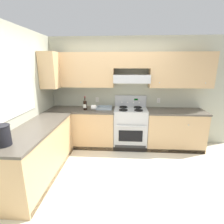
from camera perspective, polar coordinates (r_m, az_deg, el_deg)
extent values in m
plane|color=beige|center=(3.21, -0.58, -20.95)|extent=(7.04, 7.04, 0.00)
cube|color=#B7BAA3|center=(4.26, 7.30, 6.73)|extent=(4.68, 0.12, 2.55)
cube|color=tan|center=(4.08, -9.96, 13.67)|extent=(1.46, 0.34, 0.76)
cube|color=tan|center=(4.16, 22.07, 12.84)|extent=(1.37, 0.34, 0.76)
cube|color=tan|center=(3.97, 6.69, 16.79)|extent=(0.80, 0.34, 0.34)
cube|color=#B7BABC|center=(3.94, 6.53, 11.12)|extent=(0.80, 0.46, 0.17)
cube|color=#B7BABC|center=(3.72, 6.65, 9.73)|extent=(0.80, 0.03, 0.04)
sphere|color=silver|center=(3.92, -10.41, 9.78)|extent=(0.02, 0.02, 0.02)
sphere|color=silver|center=(3.88, 15.60, 9.42)|extent=(0.02, 0.02, 0.02)
sphere|color=silver|center=(4.18, 28.85, 8.49)|extent=(0.02, 0.02, 0.02)
cube|color=silver|center=(4.26, -4.98, 4.15)|extent=(0.08, 0.01, 0.12)
cube|color=silver|center=(4.25, -4.99, 4.42)|extent=(0.03, 0.00, 0.03)
cube|color=silver|center=(4.26, -4.98, 3.84)|extent=(0.03, 0.00, 0.03)
cube|color=silver|center=(4.30, 15.32, 3.75)|extent=(0.08, 0.01, 0.12)
cube|color=silver|center=(4.29, 15.36, 4.03)|extent=(0.03, 0.00, 0.03)
cube|color=silver|center=(4.30, 15.32, 3.45)|extent=(0.03, 0.00, 0.03)
cube|color=#B7BAA3|center=(3.30, -29.78, 2.35)|extent=(0.12, 4.00, 2.55)
cube|color=white|center=(3.23, -29.65, 7.09)|extent=(0.04, 1.00, 0.92)
cube|color=white|center=(3.22, -29.35, 7.11)|extent=(0.01, 0.90, 0.82)
cube|color=white|center=(3.22, -29.31, 7.11)|extent=(0.01, 0.90, 0.02)
cube|color=tan|center=(4.10, -19.39, 13.06)|extent=(0.34, 0.64, 0.76)
cube|color=tan|center=(4.21, -9.77, -5.27)|extent=(1.53, 0.61, 0.87)
cube|color=#51493F|center=(4.08, -10.06, 0.73)|extent=(1.55, 0.63, 0.04)
cube|color=tan|center=(4.27, 20.06, -5.72)|extent=(1.28, 0.61, 0.87)
cube|color=#51493F|center=(4.14, 20.63, 0.18)|extent=(1.31, 0.63, 0.04)
cube|color=black|center=(4.01, 4.31, -12.31)|extent=(3.54, 0.06, 0.09)
sphere|color=silver|center=(3.93, -15.34, -3.35)|extent=(0.03, 0.03, 0.03)
sphere|color=silver|center=(3.97, 24.28, -4.00)|extent=(0.03, 0.03, 0.03)
cube|color=tan|center=(3.30, -23.26, -12.39)|extent=(0.61, 1.89, 0.87)
cube|color=#51493F|center=(3.13, -24.13, -4.94)|extent=(0.63, 1.91, 0.04)
cube|color=black|center=(3.39, -18.14, -18.77)|extent=(0.06, 1.85, 0.09)
cube|color=#B7BABC|center=(4.10, 6.10, -5.43)|extent=(0.76, 0.58, 0.91)
cube|color=black|center=(3.86, 6.22, -8.02)|extent=(0.53, 0.01, 0.26)
cylinder|color=silver|center=(3.75, 6.34, -4.79)|extent=(0.65, 0.02, 0.02)
cube|color=#333333|center=(3.98, 6.10, -11.79)|extent=(0.70, 0.01, 0.11)
cube|color=#B7BABC|center=(3.96, 6.29, 0.86)|extent=(0.76, 0.58, 0.02)
cube|color=#B7BABC|center=(4.20, 6.20, 3.59)|extent=(0.76, 0.04, 0.29)
cube|color=#053F0C|center=(4.18, 8.05, 4.17)|extent=(0.09, 0.01, 0.04)
cylinder|color=black|center=(3.82, 3.83, 0.66)|extent=(0.19, 0.19, 0.02)
cylinder|color=black|center=(3.82, 3.82, 0.58)|extent=(0.07, 0.07, 0.01)
cylinder|color=black|center=(3.83, 8.91, 0.57)|extent=(0.19, 0.19, 0.02)
cylinder|color=black|center=(3.83, 8.91, 0.48)|extent=(0.07, 0.07, 0.01)
cylinder|color=black|center=(4.09, 3.84, 1.65)|extent=(0.19, 0.19, 0.02)
cylinder|color=black|center=(4.09, 3.83, 1.57)|extent=(0.07, 0.07, 0.01)
cylinder|color=black|center=(4.10, 8.59, 1.56)|extent=(0.19, 0.19, 0.02)
cylinder|color=black|center=(4.10, 8.59, 1.48)|extent=(0.07, 0.07, 0.01)
cylinder|color=white|center=(4.18, 3.33, 3.25)|extent=(0.04, 0.02, 0.04)
cylinder|color=white|center=(4.18, 5.26, 3.22)|extent=(0.04, 0.02, 0.04)
cylinder|color=white|center=(4.19, 7.18, 3.18)|extent=(0.04, 0.02, 0.04)
cylinder|color=white|center=(4.20, 9.10, 3.14)|extent=(0.04, 0.02, 0.04)
cylinder|color=black|center=(3.97, -8.99, 2.13)|extent=(0.08, 0.08, 0.20)
cone|color=black|center=(3.95, -9.06, 3.77)|extent=(0.08, 0.08, 0.04)
cylinder|color=black|center=(3.94, -9.10, 4.61)|extent=(0.03, 0.03, 0.08)
cylinder|color=maroon|center=(3.93, -9.12, 5.05)|extent=(0.03, 0.03, 0.02)
cube|color=silver|center=(3.93, -9.12, 1.94)|extent=(0.07, 0.00, 0.09)
cube|color=#9EADB7|center=(4.02, -2.57, 1.14)|extent=(0.28, 0.21, 0.02)
cube|color=#9EADB7|center=(3.89, -2.78, 1.01)|extent=(0.35, 0.01, 0.06)
cube|color=#9EADB7|center=(4.13, -2.39, 1.87)|extent=(0.35, 0.01, 0.06)
cube|color=#9EADB7|center=(4.04, -4.97, 1.49)|extent=(0.01, 0.24, 0.06)
cube|color=#9EADB7|center=(4.00, -0.17, 1.42)|extent=(0.01, 0.24, 0.06)
cylinder|color=black|center=(2.58, -32.82, -6.65)|extent=(0.19, 0.19, 0.27)
torus|color=black|center=(2.54, -33.25, -3.90)|extent=(0.21, 0.21, 0.01)
cylinder|color=white|center=(3.95, -6.11, 1.55)|extent=(0.11, 0.11, 0.11)
cylinder|color=#9E7A51|center=(3.96, -6.94, 1.56)|extent=(0.01, 0.04, 0.04)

